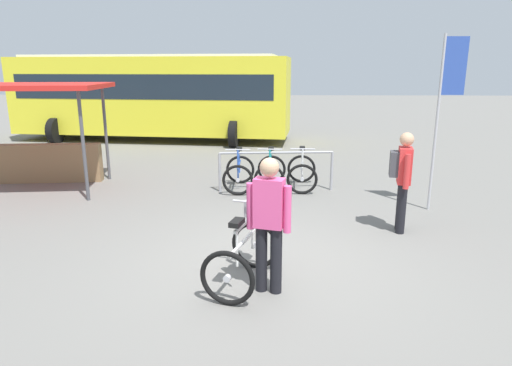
{
  "coord_description": "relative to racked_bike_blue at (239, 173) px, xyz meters",
  "views": [
    {
      "loc": [
        0.07,
        -5.72,
        2.61
      ],
      "look_at": [
        -0.13,
        0.52,
        1.0
      ],
      "focal_mm": 31.23,
      "sensor_mm": 36.0,
      "label": 1
    }
  ],
  "objects": [
    {
      "name": "ground_plane",
      "position": [
        0.61,
        -3.84,
        -0.37
      ],
      "size": [
        80.0,
        80.0,
        0.0
      ],
      "primitive_type": "plane",
      "color": "slate"
    },
    {
      "name": "bus_distant",
      "position": [
        -3.65,
        7.01,
        1.37
      ],
      "size": [
        10.21,
        4.09,
        3.08
      ],
      "color": "yellow",
      "rests_on": "ground"
    },
    {
      "name": "market_stall",
      "position": [
        -4.45,
        0.13,
        1.03
      ],
      "size": [
        3.33,
        2.63,
        2.3
      ],
      "color": "#4C4C51",
      "rests_on": "ground"
    },
    {
      "name": "bike_rack_rail",
      "position": [
        0.82,
        -0.11,
        0.27
      ],
      "size": [
        2.5,
        0.28,
        0.88
      ],
      "color": "#99999E",
      "rests_on": "ground"
    },
    {
      "name": "featured_bicycle",
      "position": [
        0.38,
        -4.41,
        0.12
      ],
      "size": [
        0.93,
        1.25,
        1.09
      ],
      "color": "black",
      "rests_on": "ground"
    },
    {
      "name": "pedestrian_with_backpack",
      "position": [
        2.81,
        -2.56,
        0.57
      ],
      "size": [
        0.38,
        0.52,
        1.64
      ],
      "color": "black",
      "rests_on": "ground"
    },
    {
      "name": "racked_bike_blue",
      "position": [
        0.0,
        0.0,
        0.0
      ],
      "size": [
        0.68,
        1.09,
        0.97
      ],
      "color": "black",
      "rests_on": "ground"
    },
    {
      "name": "racked_bike_teal",
      "position": [
        0.7,
        0.06,
        0.0
      ],
      "size": [
        0.72,
        1.13,
        0.97
      ],
      "color": "black",
      "rests_on": "ground"
    },
    {
      "name": "person_with_featured_bike",
      "position": [
        0.67,
        -4.67,
        0.54
      ],
      "size": [
        0.51,
        0.28,
        1.64
      ],
      "color": "black",
      "rests_on": "ground"
    },
    {
      "name": "banner_flag",
      "position": [
        3.84,
        -1.36,
        1.86
      ],
      "size": [
        0.45,
        0.05,
        3.2
      ],
      "color": "#B2B2B7",
      "rests_on": "ground"
    },
    {
      "name": "racked_bike_white",
      "position": [
        1.39,
        0.13,
        0.0
      ],
      "size": [
        0.72,
        1.14,
        0.97
      ],
      "color": "black",
      "rests_on": "ground"
    }
  ]
}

